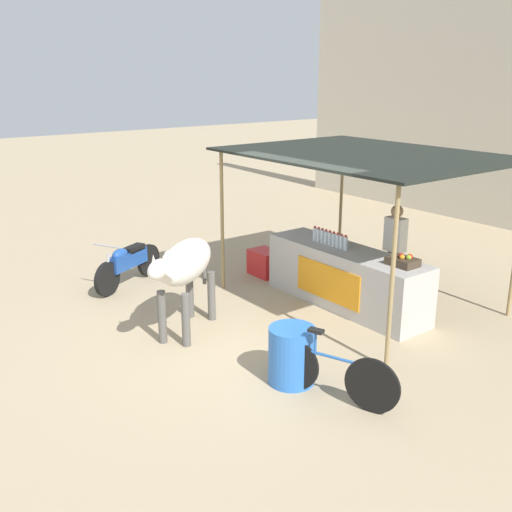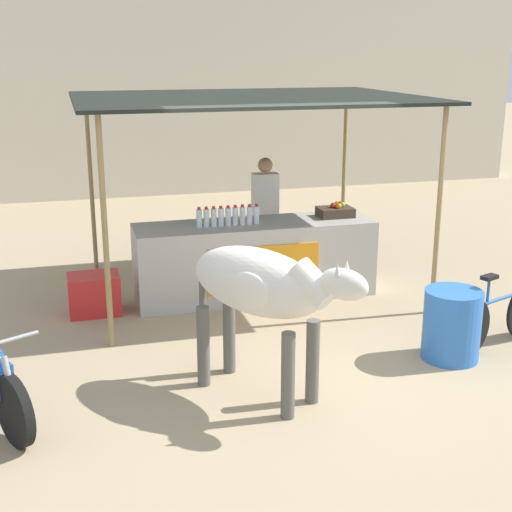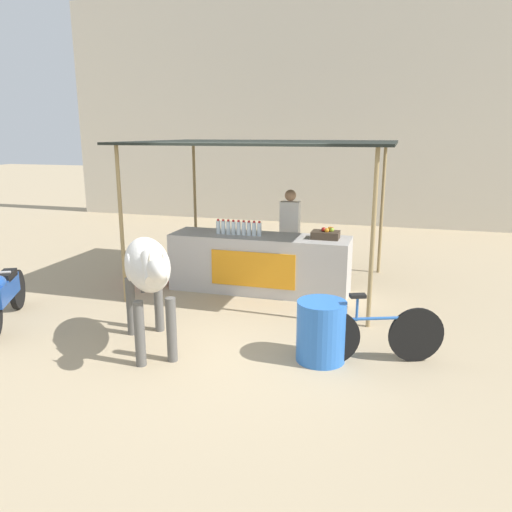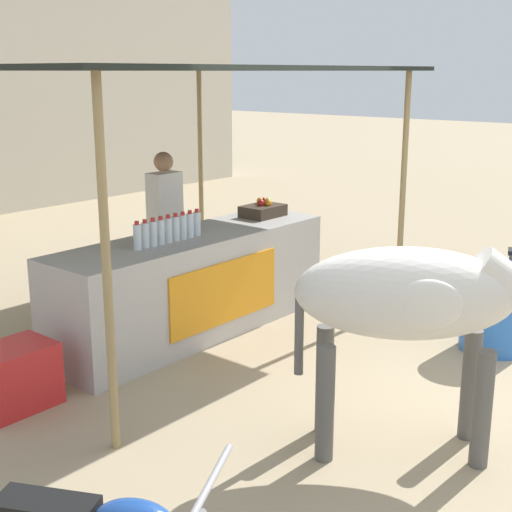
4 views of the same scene
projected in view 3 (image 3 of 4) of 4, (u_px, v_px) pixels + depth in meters
The scene contains 12 objects.
ground_plane at pixel (213, 341), 6.46m from camera, with size 60.00×60.00×0.00m, color tan.
building_wall_far at pixel (326, 109), 14.20m from camera, with size 16.00×0.50×6.56m, color beige.
stall_counter at pixel (259, 263), 8.39m from camera, with size 3.00×0.82×0.96m.
stall_awning at pixel (265, 147), 8.22m from camera, with size 4.20×3.20×2.48m.
water_bottle_row at pixel (239, 228), 8.30m from camera, with size 0.79×0.07×0.25m.
fruit_crate at pixel (326, 234), 8.02m from camera, with size 0.44×0.32×0.18m.
vendor_behind_counter at pixel (290, 234), 8.91m from camera, with size 0.34×0.22×1.65m.
cooler_box at pixel (150, 270), 8.90m from camera, with size 0.60×0.44×0.48m, color red.
water_barrel at pixel (321, 331), 5.83m from camera, with size 0.58×0.58×0.73m, color blue.
cow at pixel (147, 269), 5.98m from camera, with size 1.36×1.69×1.44m.
motorcycle_parked at pixel (4, 294), 6.97m from camera, with size 0.94×1.64×0.90m.
bicycle_leaning at pixel (374, 335), 5.76m from camera, with size 1.57×0.63×0.85m.
Camera 3 is at (2.21, -5.61, 2.63)m, focal length 35.00 mm.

